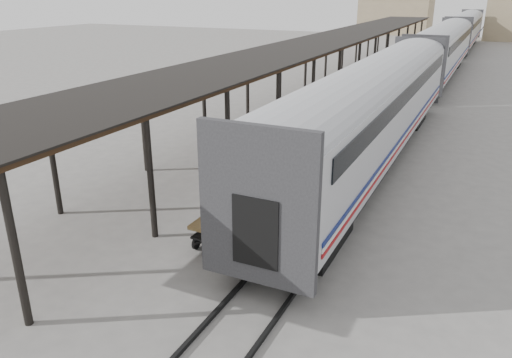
{
  "coord_description": "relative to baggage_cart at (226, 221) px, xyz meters",
  "views": [
    {
      "loc": [
        7.78,
        -13.59,
        7.45
      ],
      "look_at": [
        1.28,
        0.06,
        1.7
      ],
      "focal_mm": 35.0,
      "sensor_mm": 36.0,
      "label": 1
    }
  ],
  "objects": [
    {
      "name": "rails",
      "position": [
        2.39,
        35.2,
        -0.59
      ],
      "size": [
        1.54,
        150.0,
        0.12
      ],
      "color": "black",
      "rests_on": "ground"
    },
    {
      "name": "canopy",
      "position": [
        -4.21,
        25.2,
        3.36
      ],
      "size": [
        4.9,
        64.3,
        4.15
      ],
      "color": "#422B19",
      "rests_on": "ground"
    },
    {
      "name": "ground",
      "position": [
        -0.81,
        1.2,
        -0.65
      ],
      "size": [
        160.0,
        160.0,
        0.0
      ],
      "primitive_type": "plane",
      "color": "slate",
      "rests_on": "ground"
    },
    {
      "name": "pedestrian",
      "position": [
        -3.49,
        19.04,
        0.14
      ],
      "size": [
        0.98,
        0.56,
        1.58
      ],
      "primitive_type": "imported",
      "rotation": [
        0.0,
        0.0,
        3.35
      ],
      "color": "black",
      "rests_on": "ground"
    },
    {
      "name": "suitcase_stack",
      "position": [
        -0.09,
        0.34,
        0.39
      ],
      "size": [
        1.29,
        1.24,
        0.57
      ],
      "rotation": [
        0.0,
        0.0,
        -0.02
      ],
      "color": "#38383B",
      "rests_on": "baggage_cart"
    },
    {
      "name": "luggage_tug",
      "position": [
        -3.48,
        15.92,
        0.02
      ],
      "size": [
        1.56,
        1.9,
        1.45
      ],
      "rotation": [
        0.0,
        0.0,
        0.41
      ],
      "color": "maroon",
      "rests_on": "ground"
    },
    {
      "name": "porter",
      "position": [
        0.25,
        -0.65,
        1.11
      ],
      "size": [
        0.53,
        0.72,
        1.8
      ],
      "primitive_type": "imported",
      "rotation": [
        0.0,
        0.0,
        1.41
      ],
      "color": "navy",
      "rests_on": "baggage_cart"
    },
    {
      "name": "baggage_cart",
      "position": [
        0.0,
        0.0,
        0.0
      ],
      "size": [
        1.29,
        2.42,
        0.86
      ],
      "rotation": [
        0.0,
        0.0,
        -0.02
      ],
      "color": "brown",
      "rests_on": "ground"
    },
    {
      "name": "building_left",
      "position": [
        -10.81,
        83.2,
        2.35
      ],
      "size": [
        12.0,
        8.0,
        6.0
      ],
      "primitive_type": "cube",
      "color": "tan",
      "rests_on": "ground"
    },
    {
      "name": "train",
      "position": [
        2.38,
        34.99,
        2.04
      ],
      "size": [
        3.45,
        76.01,
        4.01
      ],
      "color": "silver",
      "rests_on": "ground"
    }
  ]
}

